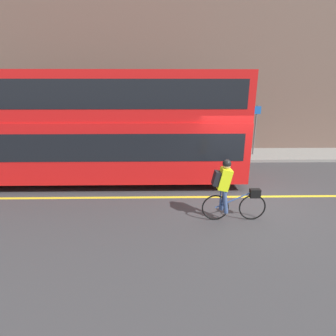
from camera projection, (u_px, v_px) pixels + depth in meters
name	position (u px, v px, depth m)	size (l,w,h in m)	color
ground_plane	(241.00, 200.00, 8.09)	(80.00, 80.00, 0.00)	#38383A
road_center_line	(239.00, 197.00, 8.30)	(50.00, 0.14, 0.01)	yellow
sidewalk_curb	(211.00, 155.00, 13.13)	(60.00, 2.39, 0.13)	gray
building_facade	(211.00, 65.00, 13.12)	(60.00, 0.30, 8.79)	brown
bus	(77.00, 123.00, 9.10)	(11.50, 2.56, 3.82)	black
cyclist_on_bike	(229.00, 188.00, 6.62)	(1.66, 0.32, 1.64)	black
street_sign_post	(255.00, 127.00, 12.63)	(0.36, 0.09, 2.38)	#59595B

